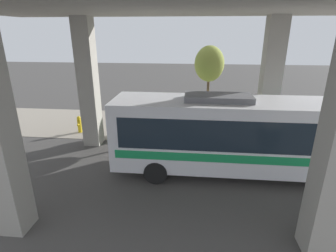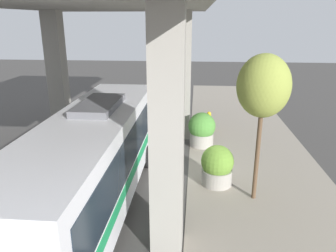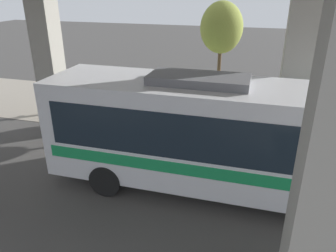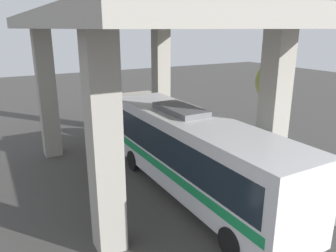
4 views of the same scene
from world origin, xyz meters
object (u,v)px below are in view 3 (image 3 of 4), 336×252
object	(u,v)px
planter_front	(96,106)
planter_middle	(190,112)
fire_hydrant	(49,104)
bus	(235,134)
street_tree_near	(221,28)

from	to	relation	value
planter_front	planter_middle	size ratio (longest dim) A/B	1.08
fire_hydrant	planter_front	bearing A→B (deg)	80.52
bus	planter_front	world-z (taller)	bus
bus	street_tree_near	xyz separation A→B (m)	(-5.66, -1.27, 2.27)
planter_front	planter_middle	bearing A→B (deg)	97.56
street_tree_near	planter_front	bearing A→B (deg)	-70.05
bus	planter_middle	bearing A→B (deg)	-152.54
planter_front	planter_middle	xyz separation A→B (m)	(-0.57, 4.26, -0.09)
planter_middle	fire_hydrant	bearing A→B (deg)	-89.28
planter_middle	bus	bearing A→B (deg)	27.46
street_tree_near	planter_middle	bearing A→B (deg)	-36.25
bus	street_tree_near	bearing A→B (deg)	-167.40
planter_middle	street_tree_near	xyz separation A→B (m)	(-1.34, 0.98, 3.44)
planter_middle	street_tree_near	size ratio (longest dim) A/B	0.31
fire_hydrant	planter_middle	world-z (taller)	planter_middle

